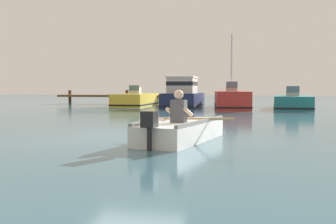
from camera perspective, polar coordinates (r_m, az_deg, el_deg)
The scene contains 8 objects.
ground_plane at distance 10.47m, azimuth -4.94°, elevation -3.36°, with size 120.00×120.00×0.00m, color #386070.
wooden_dock at distance 30.88m, azimuth -6.14°, elevation 2.27°, with size 10.27×1.64×1.26m.
rowboat_with_person at distance 9.47m, azimuth 2.03°, elevation -2.53°, with size 2.12×3.70×1.19m.
moored_boat_yellow at distance 28.02m, azimuth -4.41°, elevation 1.69°, with size 2.23×5.65×1.42m.
moored_boat_navy at distance 25.60m, azimuth 2.15°, elevation 2.27°, with size 2.30×4.74×1.95m.
moored_boat_red at distance 24.88m, azimuth 8.90°, elevation 1.68°, with size 2.47×6.38×4.50m.
moored_boat_teal at distance 25.09m, azimuth 17.14°, elevation 1.28°, with size 2.49×5.23×1.35m.
mooring_buoy at distance 14.64m, azimuth 1.62°, elevation -0.48°, with size 0.48×0.48×0.48m, color red.
Camera 1 is at (2.79, -10.01, 1.23)m, focal length 43.14 mm.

